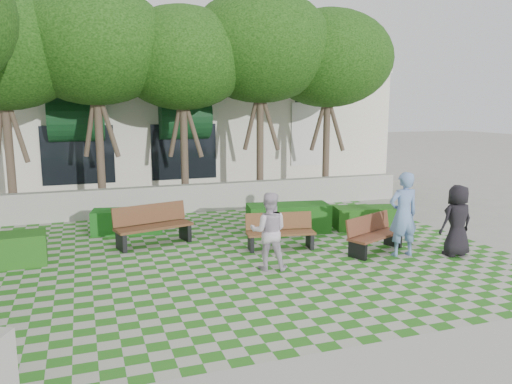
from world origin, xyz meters
name	(u,v)px	position (x,y,z in m)	size (l,w,h in m)	color
ground	(257,270)	(0.00, 0.00, 0.00)	(90.00, 90.00, 0.00)	gray
lawn	(243,256)	(0.00, 1.00, 0.01)	(12.00, 12.00, 0.00)	#2B721E
retaining_wall	(194,198)	(0.00, 6.20, 0.45)	(15.00, 0.36, 0.90)	#9E9B93
bench_east	(374,235)	(3.05, 0.32, 0.42)	(1.74, 1.17, 0.87)	#592F1E
bench_mid	(280,232)	(1.05, 1.31, 0.42)	(1.71, 0.81, 0.86)	brown
bench_west	(153,226)	(-1.81, 2.69, 0.48)	(2.00, 1.10, 1.00)	#4F2E1B
hedge_east	(367,218)	(4.09, 2.31, 0.32)	(1.81, 0.72, 0.63)	#1A4B14
hedge_midright	(288,218)	(1.86, 2.72, 0.39)	(2.21, 0.89, 0.77)	#154B14
hedge_midleft	(128,221)	(-2.30, 4.08, 0.33)	(1.86, 0.74, 0.65)	#154F18
person_blue	(403,214)	(3.49, -0.16, 0.98)	(0.72, 0.47, 1.96)	#6C8DC5
person_dark	(457,221)	(4.68, -0.56, 0.83)	(0.81, 0.53, 1.66)	black
person_white	(269,231)	(0.25, -0.02, 0.83)	(0.81, 0.63, 1.66)	silver
tree_row	(130,45)	(-1.86, 5.95, 5.18)	(17.70, 13.40, 7.41)	#47382B
building	(176,125)	(0.93, 14.08, 2.52)	(18.00, 8.92, 5.15)	silver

